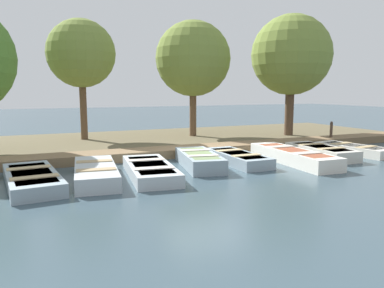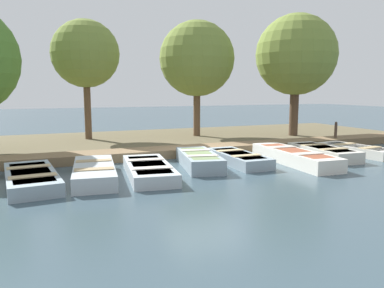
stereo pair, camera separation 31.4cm
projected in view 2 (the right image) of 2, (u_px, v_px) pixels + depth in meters
The scene contains 15 objects.
ground_plane at pixel (205, 162), 11.92m from camera, with size 80.00×80.00×0.00m, color #384C56.
shore_bank at pixel (158, 140), 16.49m from camera, with size 8.00×24.00×0.12m.
dock_walkway at pixel (189, 151), 13.16m from camera, with size 1.11×20.61×0.29m.
rowboat_1 at pixel (31, 178), 9.00m from camera, with size 3.16×1.38×0.34m.
rowboat_2 at pixel (94, 172), 9.51m from camera, with size 3.06×1.36×0.40m.
rowboat_3 at pixel (149, 169), 9.92m from camera, with size 3.17×1.48×0.35m.
rowboat_4 at pixel (199, 160), 11.07m from camera, with size 2.77×1.45×0.44m.
rowboat_5 at pixel (238, 158), 11.60m from camera, with size 2.72×1.01×0.35m.
rowboat_6 at pixel (294, 156), 11.65m from camera, with size 3.65×1.17×0.43m.
rowboat_7 at pixel (323, 152), 12.54m from camera, with size 2.73×1.17×0.40m.
rowboat_8 at pixel (357, 150), 13.21m from camera, with size 2.76×1.28×0.33m.
mooring_post_far at pixel (336, 133), 15.65m from camera, with size 0.11×0.11×0.96m.
park_tree_left at pixel (85, 54), 16.01m from camera, with size 2.89×2.89×5.25m.
park_tree_center at pixel (197, 59), 17.18m from camera, with size 3.45×3.45×5.42m.
park_tree_right at pixel (296, 55), 17.30m from camera, with size 3.72×3.72×5.75m.
Camera 2 is at (10.68, -4.82, 2.25)m, focal length 35.00 mm.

